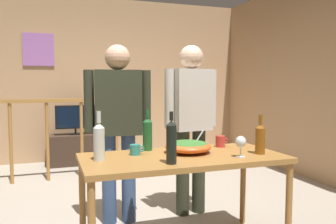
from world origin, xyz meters
The scene contains 18 objects.
ground_plane centered at (0.00, 0.00, 0.00)m, with size 7.08×7.08×0.00m, color #9E9384.
back_wall centered at (0.00, 2.68, 1.37)m, with size 5.44×0.10×2.73m, color tan.
side_wall_right centered at (2.72, 0.80, 1.37)m, with size 0.10×4.02×2.73m, color tan.
framed_picture centered at (-0.81, 2.62, 1.84)m, with size 0.47×0.03×0.52m, color #A264B2.
stair_railing centered at (-0.71, 1.46, 0.69)m, with size 2.75×0.10×1.14m.
tv_console centered at (-0.28, 2.33, 0.24)m, with size 0.90×0.40×0.48m, color #38281E.
flat_screen_tv centered at (-0.28, 2.30, 0.76)m, with size 0.62×0.12×0.47m.
serving_table centered at (0.29, -0.93, 0.67)m, with size 1.53×0.72×0.74m.
salad_bowl centered at (0.37, -0.84, 0.80)m, with size 0.37×0.37×0.19m.
wine_glass centered at (0.67, -1.12, 0.85)m, with size 0.08×0.08×0.16m.
wine_bottle_green centered at (0.09, -0.64, 0.88)m, with size 0.08×0.08×0.34m.
wine_bottle_dark centered at (0.11, -1.15, 0.90)m, with size 0.07×0.07×0.36m.
wine_bottle_clear centered at (-0.34, -0.89, 0.88)m, with size 0.08×0.08×0.35m.
wine_bottle_amber centered at (0.88, -1.07, 0.87)m, with size 0.08×0.08×0.31m.
mug_red centered at (0.73, -0.70, 0.79)m, with size 0.12×0.08×0.10m.
mug_teal centered at (-0.05, -0.79, 0.78)m, with size 0.12×0.08×0.08m.
person_standing_left centered at (-0.07, -0.23, 0.97)m, with size 0.60×0.26×1.64m.
person_standing_right centered at (0.65, -0.23, 0.98)m, with size 0.56×0.26×1.66m.
Camera 1 is at (-0.66, -3.32, 1.28)m, focal length 36.83 mm.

